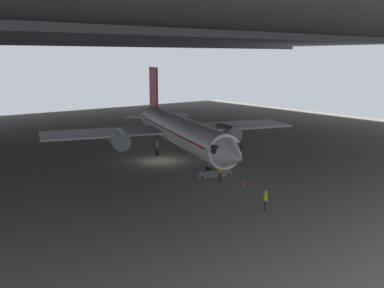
{
  "coord_description": "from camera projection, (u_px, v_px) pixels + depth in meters",
  "views": [
    {
      "loc": [
        -28.11,
        -43.73,
        12.16
      ],
      "look_at": [
        1.89,
        -3.88,
        2.45
      ],
      "focal_mm": 42.02,
      "sensor_mm": 36.0,
      "label": 1
    }
  ],
  "objects": [
    {
      "name": "crew_worker_by_stairs",
      "position": [
        220.0,
        171.0,
        44.46
      ],
      "size": [
        0.53,
        0.31,
        1.74
      ],
      "color": "#232838",
      "rests_on": "ground_plane"
    },
    {
      "name": "baggage_tug",
      "position": [
        205.0,
        140.0,
        63.48
      ],
      "size": [
        2.09,
        2.51,
        0.9
      ],
      "color": "yellow",
      "rests_on": "ground_plane"
    },
    {
      "name": "traffic_cone_orange",
      "position": [
        244.0,
        183.0,
        42.98
      ],
      "size": [
        0.36,
        0.36,
        0.6
      ],
      "color": "black",
      "rests_on": "ground_plane"
    },
    {
      "name": "airplane_main",
      "position": [
        180.0,
        131.0,
        54.69
      ],
      "size": [
        32.75,
        33.14,
        10.7
      ],
      "color": "white",
      "rests_on": "ground_plane"
    },
    {
      "name": "hangar_structure",
      "position": [
        103.0,
        34.0,
        61.04
      ],
      "size": [
        121.0,
        99.0,
        15.86
      ],
      "color": "#4C4F54",
      "rests_on": "ground_plane"
    },
    {
      "name": "ground_plane",
      "position": [
        160.0,
        161.0,
        53.21
      ],
      "size": [
        110.0,
        110.0,
        0.0
      ],
      "primitive_type": "plane",
      "color": "gray"
    },
    {
      "name": "crew_worker_near_nose",
      "position": [
        266.0,
        199.0,
        35.78
      ],
      "size": [
        0.49,
        0.37,
        1.73
      ],
      "color": "#232838",
      "rests_on": "ground_plane"
    },
    {
      "name": "boarding_stairs",
      "position": [
        213.0,
        169.0,
        46.7
      ],
      "size": [
        4.27,
        2.5,
        4.5
      ],
      "color": "slate",
      "rests_on": "ground_plane"
    }
  ]
}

